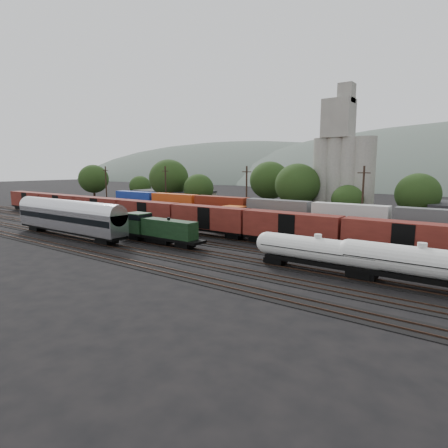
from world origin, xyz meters
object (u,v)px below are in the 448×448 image
Objects in this scene: passenger_coach at (68,216)px; grain_silo at (342,170)px; green_locomotive at (156,228)px; tank_car_a at (317,251)px; orange_locomotive at (255,221)px.

grain_silo is (29.94, 46.00, 7.55)m from passenger_coach.
green_locomotive is 16.46m from passenger_coach.
orange_locomotive is (-17.54, 15.00, 0.17)m from tank_car_a.
tank_car_a is 0.54× the size of grain_silo.
tank_car_a is 0.85× the size of orange_locomotive.
orange_locomotive is at bearing 39.46° from passenger_coach.
passenger_coach is 0.93× the size of grain_silo.
tank_car_a is at bearing 0.00° from green_locomotive.
passenger_coach is at bearing -162.26° from green_locomotive.
grain_silo is (-11.89, 41.00, 8.81)m from tank_car_a.
green_locomotive is 0.88× the size of orange_locomotive.
green_locomotive is at bearing 17.74° from passenger_coach.
tank_car_a is at bearing -40.54° from orange_locomotive.
grain_silo is (5.65, 26.00, 8.64)m from orange_locomotive.
passenger_coach is 31.48m from orange_locomotive.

